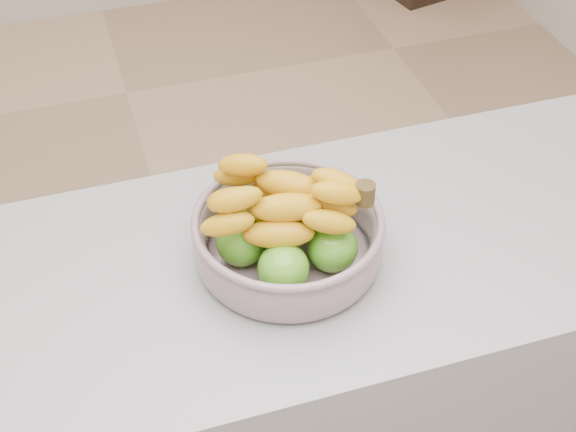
% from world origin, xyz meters
% --- Properties ---
extents(ground, '(4.00, 4.00, 0.00)m').
position_xyz_m(ground, '(0.00, 0.00, 0.00)').
color(ground, tan).
rests_on(ground, ground).
extents(counter, '(2.00, 0.60, 0.90)m').
position_xyz_m(counter, '(0.00, -0.77, 0.45)').
color(counter, gray).
rests_on(counter, ground).
extents(fruit_bowl, '(0.33, 0.33, 0.18)m').
position_xyz_m(fruit_bowl, '(0.10, -0.77, 0.96)').
color(fruit_bowl, '#9FACBE').
rests_on(fruit_bowl, counter).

